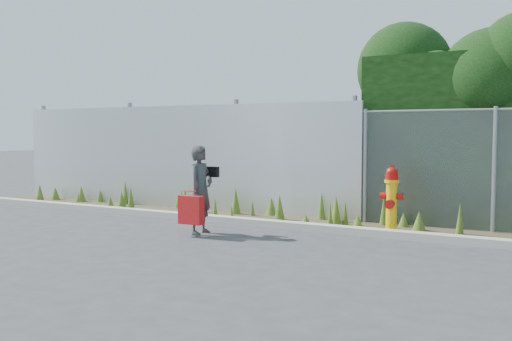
% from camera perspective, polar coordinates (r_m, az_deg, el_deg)
% --- Properties ---
extents(ground, '(80.00, 80.00, 0.00)m').
position_cam_1_polar(ground, '(8.23, -2.88, -7.61)').
color(ground, '#38393B').
rests_on(ground, ground).
extents(curb, '(16.00, 0.22, 0.12)m').
position_cam_1_polar(curb, '(9.77, 2.68, -5.43)').
color(curb, '#AEA89D').
rests_on(curb, ground).
extents(weed_strip, '(16.00, 1.30, 0.55)m').
position_cam_1_polar(weed_strip, '(10.43, 3.51, -4.36)').
color(weed_strip, '#403824').
rests_on(weed_strip, ground).
extents(corrugated_fence, '(8.50, 0.21, 2.30)m').
position_cam_1_polar(corrugated_fence, '(12.39, -8.41, 1.34)').
color(corrugated_fence, silver).
rests_on(corrugated_fence, ground).
extents(fire_hydrant, '(0.37, 0.33, 1.10)m').
position_cam_1_polar(fire_hydrant, '(9.47, 13.38, -2.92)').
color(fire_hydrant, yellow).
rests_on(fire_hydrant, ground).
extents(woman, '(0.35, 0.52, 1.43)m').
position_cam_1_polar(woman, '(9.17, -5.54, -1.92)').
color(woman, '#0E5A52').
rests_on(woman, ground).
extents(red_tote_bag, '(0.40, 0.15, 0.53)m').
position_cam_1_polar(red_tote_bag, '(8.96, -6.51, -3.94)').
color(red_tote_bag, '#A41F09').
extents(black_shoulder_bag, '(0.23, 0.09, 0.17)m').
position_cam_1_polar(black_shoulder_bag, '(9.32, -4.43, -0.13)').
color(black_shoulder_bag, black).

